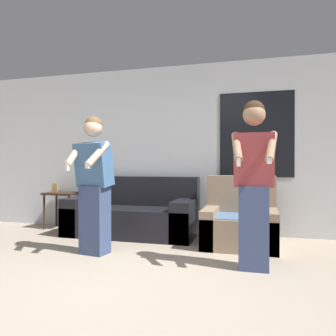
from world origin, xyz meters
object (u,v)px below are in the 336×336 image
object	(u,v)px
armchair	(240,223)
person_right	(254,182)
side_table	(62,198)
person_left	(94,184)
couch	(132,215)

from	to	relation	value
armchair	person_right	distance (m)	1.19
side_table	person_left	world-z (taller)	person_left
person_left	armchair	bearing A→B (deg)	28.17
couch	person_left	size ratio (longest dim) A/B	1.19
side_table	person_left	bearing A→B (deg)	-45.46
person_left	couch	bearing A→B (deg)	87.69
armchair	person_right	world-z (taller)	person_right
couch	person_right	size ratio (longest dim) A/B	1.13
person_right	armchair	bearing A→B (deg)	100.68
side_table	person_right	xyz separation A→B (m)	(3.20, -1.43, 0.38)
armchair	person_left	xyz separation A→B (m)	(-1.70, -0.91, 0.56)
armchair	person_left	size ratio (longest dim) A/B	0.57
armchair	couch	bearing A→B (deg)	171.59
armchair	side_table	distance (m)	3.04
couch	person_left	distance (m)	1.28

